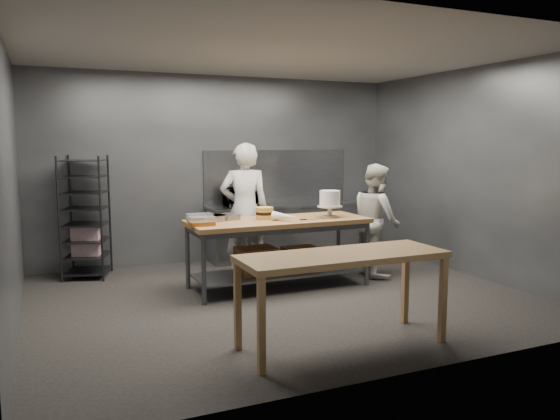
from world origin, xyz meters
name	(u,v)px	position (x,y,z in m)	size (l,w,h in m)	color
ground	(282,297)	(0.00, 0.00, 0.00)	(6.00, 6.00, 0.00)	black
back_wall	(221,169)	(0.00, 2.50, 1.50)	(6.00, 0.04, 3.00)	#4C4F54
work_table	(277,245)	(0.14, 0.47, 0.57)	(2.40, 0.90, 0.92)	#905F39
near_counter	(343,262)	(-0.13, -1.72, 0.81)	(2.00, 0.70, 0.90)	olive
back_counter	(284,231)	(1.00, 2.18, 0.45)	(2.60, 0.60, 0.90)	slate
splashback_panel	(277,176)	(1.00, 2.48, 1.35)	(2.60, 0.02, 0.90)	slate
speed_rack	(85,218)	(-2.16, 2.10, 0.86)	(0.77, 0.80, 1.75)	black
chef_behind	(245,210)	(-0.04, 1.27, 0.96)	(0.70, 0.46, 1.93)	silver
chef_right	(376,220)	(1.74, 0.54, 0.82)	(0.79, 0.62, 1.63)	silver
microwave	(242,197)	(0.25, 2.18, 1.05)	(0.54, 0.37, 0.30)	black
frosted_cake_stand	(330,200)	(0.87, 0.36, 1.16)	(0.34, 0.34, 0.37)	#BCB096
layer_cake	(265,213)	(-0.01, 0.56, 1.00)	(0.23, 0.23, 0.16)	gold
cake_pans	(216,218)	(-0.65, 0.67, 0.96)	(0.71, 0.35, 0.07)	gray
piping_bag	(286,217)	(0.17, 0.27, 0.98)	(0.12, 0.12, 0.38)	white
offset_spatula	(309,219)	(0.50, 0.26, 0.93)	(0.36, 0.02, 0.02)	slate
pastry_clamshells	(201,219)	(-0.90, 0.49, 0.98)	(0.36, 0.49, 0.11)	#A56921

